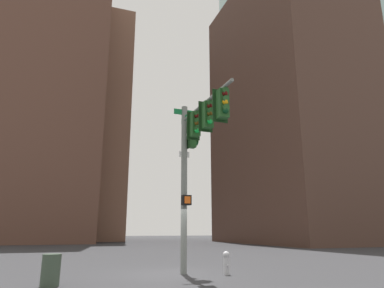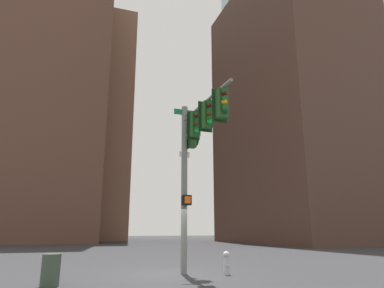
% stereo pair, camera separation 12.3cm
% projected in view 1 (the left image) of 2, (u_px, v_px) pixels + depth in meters
% --- Properties ---
extents(ground_plane, '(200.00, 200.00, 0.00)m').
position_uv_depth(ground_plane, '(172.00, 274.00, 13.50)').
color(ground_plane, '#2D2D30').
extents(signal_pole_assembly, '(4.78, 1.11, 6.92)m').
position_uv_depth(signal_pole_assembly, '(195.00, 147.00, 13.54)').
color(signal_pole_assembly, slate).
rests_on(signal_pole_assembly, ground_plane).
extents(fire_hydrant, '(0.34, 0.26, 0.87)m').
position_uv_depth(fire_hydrant, '(226.00, 262.00, 13.28)').
color(fire_hydrant, '#B2B2B7').
rests_on(fire_hydrant, ground_plane).
extents(litter_bin, '(0.56, 0.56, 0.95)m').
position_uv_depth(litter_bin, '(51.00, 270.00, 10.51)').
color(litter_bin, '#384738').
rests_on(litter_bin, ground_plane).
extents(building_brick_nearside, '(24.06, 14.01, 38.51)m').
position_uv_depth(building_brick_nearside, '(286.00, 107.00, 50.30)').
color(building_brick_nearside, '#4C3328').
rests_on(building_brick_nearside, ground_plane).
extents(building_brick_midblock, '(20.09, 16.26, 42.14)m').
position_uv_depth(building_brick_midblock, '(47.00, 104.00, 54.29)').
color(building_brick_midblock, brown).
rests_on(building_brick_midblock, ground_plane).
extents(building_glass_tower, '(23.12, 27.57, 81.71)m').
position_uv_depth(building_glass_tower, '(298.00, 49.00, 76.12)').
color(building_glass_tower, '#9EC6C1').
rests_on(building_glass_tower, ground_plane).
extents(building_brick_farside, '(23.80, 14.38, 39.99)m').
position_uv_depth(building_brick_farside, '(83.00, 132.00, 65.53)').
color(building_brick_farside, '#845B47').
rests_on(building_brick_farside, ground_plane).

